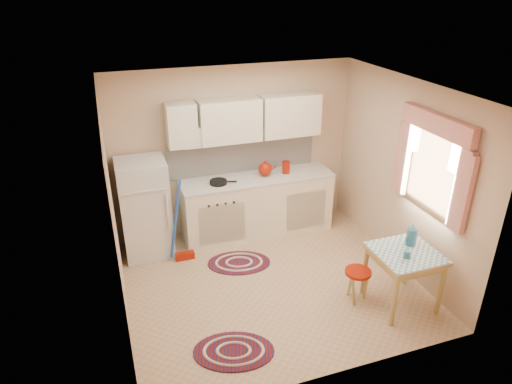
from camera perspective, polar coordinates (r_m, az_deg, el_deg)
The scene contains 14 objects.
room_shell at distance 5.49m, azimuth 2.80°, elevation 4.05°, with size 3.64×3.60×2.52m.
fridge at distance 6.45m, azimuth -13.70°, elevation -2.01°, with size 0.65×0.60×1.40m, color silver.
broom at distance 6.23m, azimuth -9.18°, elevation -3.66°, with size 0.28×0.12×1.20m, color blue, non-canonical shape.
base_cabinets at distance 6.90m, azimuth 0.13°, elevation -1.76°, with size 2.25×0.60×0.88m, color white.
countertop at distance 6.70m, azimuth 0.14°, elevation 1.74°, with size 2.27×0.62×0.04m, color silver.
frying_pan at distance 6.49m, azimuth -4.73°, elevation 1.24°, with size 0.25×0.25×0.05m, color black.
red_kettle at distance 6.69m, azimuth 1.15°, elevation 2.90°, with size 0.22×0.20×0.22m, color #991605, non-canonical shape.
red_canister at distance 6.81m, azimuth 3.78°, elevation 3.01°, with size 0.11×0.11×0.16m, color #991605.
table at distance 5.74m, azimuth 17.77°, elevation -10.23°, with size 0.72×0.72×0.72m, color tan.
stool at distance 5.75m, azimuth 12.47°, elevation -11.31°, with size 0.32×0.32×0.42m, color #991605.
coffee_pot at distance 5.63m, azimuth 18.89°, elevation -5.03°, with size 0.15×0.13×0.29m, color #2B6785, non-canonical shape.
mug at distance 5.42m, azimuth 18.32°, elevation -7.43°, with size 0.07×0.07×0.10m, color #2B6785.
rug_center at distance 6.37m, azimuth -2.13°, elevation -8.83°, with size 0.87×0.58×0.02m, color maroon, non-canonical shape.
rug_left at distance 5.10m, azimuth -2.80°, elevation -19.26°, with size 0.86×0.58×0.02m, color maroon, non-canonical shape.
Camera 1 is at (-1.75, -4.50, 3.59)m, focal length 32.00 mm.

